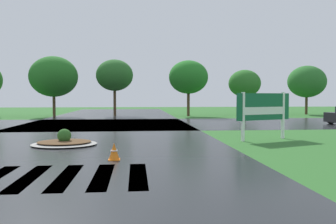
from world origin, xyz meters
name	(u,v)px	position (x,y,z in m)	size (l,w,h in m)	color
asphalt_roadway	(82,145)	(0.00, 10.00, 0.00)	(11.96, 80.00, 0.01)	#232628
asphalt_cross_road	(105,124)	(0.00, 20.95, 0.00)	(90.00, 10.77, 0.01)	#232628
crosswalk_stripes	(48,177)	(0.00, 4.41, 0.00)	(4.95, 3.00, 0.01)	white
estate_billboard	(264,109)	(8.11, 11.14, 1.45)	(2.88, 1.16, 2.21)	white
median_island	(64,142)	(-0.74, 10.14, 0.13)	(2.66, 2.34, 0.68)	#9E9B93
traffic_cone	(114,152)	(1.51, 6.62, 0.26)	(0.36, 0.36, 0.55)	orange
background_treeline	(128,79)	(1.44, 31.28, 3.80)	(38.78, 6.19, 5.94)	#4C3823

